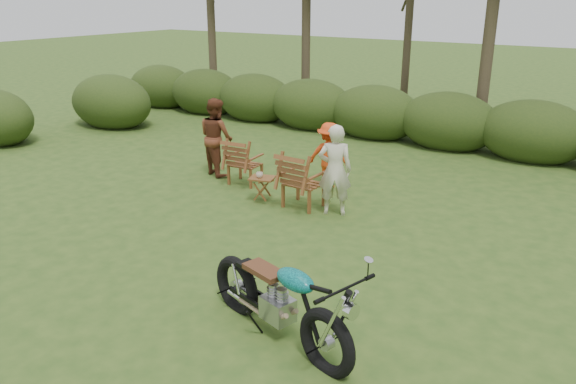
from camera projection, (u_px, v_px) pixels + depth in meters
The scene contains 9 objects.
ground at pixel (216, 299), 7.16m from camera, with size 80.00×80.00×0.00m, color #294717.
motorcycle at pixel (278, 336), 6.40m from camera, with size 2.19×0.84×1.25m, color #0DAFAD, non-canonical shape.
lawn_chair_right at pixel (303, 206), 10.26m from camera, with size 0.72×0.72×1.05m, color brown, non-canonical shape.
lawn_chair_left at pixel (246, 183), 11.50m from camera, with size 0.66×0.66×0.96m, color brown, non-canonical shape.
side_table at pixel (262, 189), 10.43m from camera, with size 0.46×0.39×0.47m, color brown, non-canonical shape.
cup at pixel (260, 175), 10.33m from camera, with size 0.13×0.13×0.10m, color beige.
adult_a at pixel (334, 213), 9.94m from camera, with size 0.59×0.39×1.61m, color beige.
adult_b at pixel (218, 174), 12.11m from camera, with size 0.80×0.62×1.64m, color brown.
child at pixel (328, 187), 11.27m from camera, with size 0.85×0.49×1.32m, color #DF4215.
Camera 1 is at (4.21, -4.75, 3.70)m, focal length 35.00 mm.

